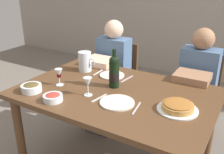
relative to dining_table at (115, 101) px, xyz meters
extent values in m
cube|color=brown|center=(0.00, 0.00, 0.07)|extent=(1.50, 1.00, 0.04)
cylinder|color=brown|center=(-0.67, -0.42, -0.31)|extent=(0.07, 0.07, 0.72)
cylinder|color=brown|center=(-0.67, 0.42, -0.31)|extent=(0.07, 0.07, 0.72)
cylinder|color=brown|center=(0.67, 0.42, -0.31)|extent=(0.07, 0.07, 0.72)
cylinder|color=black|center=(-0.05, 0.06, 0.19)|extent=(0.08, 0.08, 0.20)
sphere|color=black|center=(-0.05, 0.06, 0.31)|extent=(0.08, 0.08, 0.08)
cylinder|color=black|center=(-0.05, 0.06, 0.36)|extent=(0.03, 0.03, 0.08)
cylinder|color=black|center=(-0.05, 0.06, 0.18)|extent=(0.08, 0.08, 0.07)
cylinder|color=silver|center=(-0.47, 0.24, 0.18)|extent=(0.12, 0.12, 0.18)
cylinder|color=silver|center=(-0.47, 0.24, 0.15)|extent=(0.11, 0.11, 0.11)
torus|color=silver|center=(-0.39, 0.24, 0.19)|extent=(0.07, 0.01, 0.07)
cylinder|color=silver|center=(0.51, -0.05, 0.10)|extent=(0.27, 0.27, 0.01)
cylinder|color=#C18E47|center=(0.51, -0.05, 0.12)|extent=(0.21, 0.21, 0.03)
ellipsoid|color=#9E6028|center=(0.51, -0.05, 0.14)|extent=(0.19, 0.19, 0.02)
cylinder|color=silver|center=(-0.30, -0.37, 0.12)|extent=(0.14, 0.14, 0.05)
ellipsoid|color=#B2382D|center=(-0.30, -0.37, 0.13)|extent=(0.11, 0.11, 0.03)
cylinder|color=silver|center=(-0.55, -0.34, 0.12)|extent=(0.16, 0.16, 0.06)
ellipsoid|color=brown|center=(-0.55, -0.34, 0.14)|extent=(0.13, 0.13, 0.04)
cylinder|color=silver|center=(-0.45, -0.14, 0.09)|extent=(0.06, 0.06, 0.00)
cylinder|color=silver|center=(-0.45, -0.14, 0.13)|extent=(0.01, 0.01, 0.06)
cone|color=silver|center=(-0.45, -0.14, 0.20)|extent=(0.06, 0.06, 0.07)
cylinder|color=#470A14|center=(-0.45, -0.14, 0.18)|extent=(0.03, 0.03, 0.03)
cylinder|color=silver|center=(-0.14, -0.17, 0.09)|extent=(0.06, 0.06, 0.00)
cylinder|color=silver|center=(-0.14, -0.17, 0.13)|extent=(0.01, 0.01, 0.07)
cone|color=silver|center=(-0.14, -0.17, 0.20)|extent=(0.07, 0.07, 0.07)
cylinder|color=silver|center=(-0.18, 0.25, 0.10)|extent=(0.22, 0.22, 0.01)
cylinder|color=silver|center=(0.11, -0.17, 0.10)|extent=(0.25, 0.25, 0.01)
cube|color=silver|center=(-0.33, 0.25, 0.09)|extent=(0.02, 0.16, 0.00)
cube|color=silver|center=(-0.03, 0.25, 0.09)|extent=(0.03, 0.18, 0.00)
cube|color=silver|center=(0.26, -0.17, 0.09)|extent=(0.04, 0.18, 0.00)
cube|color=silver|center=(-0.04, -0.17, 0.09)|extent=(0.04, 0.16, 0.00)
cube|color=brown|center=(-0.45, 0.78, -0.21)|extent=(0.41, 0.41, 0.02)
cube|color=brown|center=(-0.45, 0.97, 0.00)|extent=(0.36, 0.04, 0.40)
cylinder|color=brown|center=(-0.62, 0.61, -0.44)|extent=(0.04, 0.04, 0.45)
cylinder|color=brown|center=(-0.28, 0.62, -0.44)|extent=(0.04, 0.04, 0.45)
cylinder|color=brown|center=(-0.62, 0.95, -0.44)|extent=(0.04, 0.04, 0.45)
cylinder|color=brown|center=(-0.28, 0.95, -0.44)|extent=(0.04, 0.04, 0.45)
cube|color=#4C6B93|center=(-0.45, 0.74, 0.05)|extent=(0.34, 0.21, 0.50)
sphere|color=beige|center=(-0.45, 0.74, 0.39)|extent=(0.20, 0.20, 0.20)
cube|color=#33333D|center=(-0.45, 0.55, -0.20)|extent=(0.31, 0.39, 0.14)
cube|color=#33333D|center=(-0.44, 0.40, -0.47)|extent=(0.27, 0.13, 0.40)
cube|color=beige|center=(-0.44, 0.46, 0.12)|extent=(0.29, 0.25, 0.06)
cube|color=brown|center=(0.45, 0.83, -0.21)|extent=(0.41, 0.41, 0.02)
cube|color=brown|center=(0.45, 1.02, 0.00)|extent=(0.36, 0.04, 0.40)
cylinder|color=brown|center=(0.28, 0.66, -0.44)|extent=(0.04, 0.04, 0.45)
cylinder|color=brown|center=(0.62, 0.67, -0.44)|extent=(0.04, 0.04, 0.45)
cylinder|color=brown|center=(0.28, 1.00, -0.44)|extent=(0.04, 0.04, 0.45)
cylinder|color=brown|center=(0.62, 1.01, -0.44)|extent=(0.04, 0.04, 0.45)
cube|color=#4C6B93|center=(0.45, 0.79, 0.05)|extent=(0.34, 0.20, 0.50)
sphere|color=#9E7051|center=(0.45, 0.79, 0.39)|extent=(0.20, 0.20, 0.20)
cube|color=#33333D|center=(0.45, 0.60, -0.20)|extent=(0.31, 0.38, 0.14)
cube|color=#33333D|center=(0.45, 0.45, -0.47)|extent=(0.27, 0.12, 0.40)
cube|color=#9E7051|center=(0.45, 0.51, 0.12)|extent=(0.29, 0.24, 0.06)
camera|label=1|loc=(0.90, -1.56, 0.94)|focal=41.13mm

